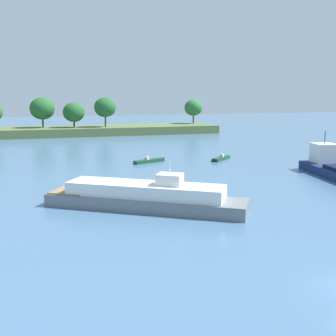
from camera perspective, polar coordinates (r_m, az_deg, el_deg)
treeline_island at (r=119.52m, az=-10.35°, el=5.81°), size 69.78×14.21×10.29m
white_riverboat at (r=42.13m, az=-3.13°, el=-3.89°), size 19.29×14.59×5.06m
fishing_skiff at (r=73.48m, az=7.16°, el=1.31°), size 4.78×4.47×0.99m
small_motorboat at (r=70.15m, az=-2.55°, el=0.98°), size 5.81×3.24×1.04m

